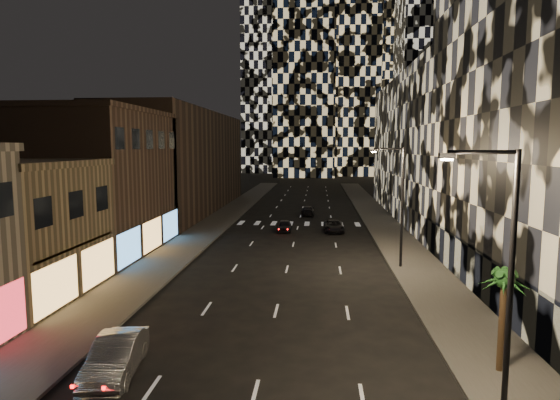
% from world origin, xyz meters
% --- Properties ---
extents(sidewalk_left, '(4.00, 120.00, 0.15)m').
position_xyz_m(sidewalk_left, '(-10.00, 50.00, 0.07)').
color(sidewalk_left, '#47443F').
rests_on(sidewalk_left, ground).
extents(sidewalk_right, '(4.00, 120.00, 0.15)m').
position_xyz_m(sidewalk_right, '(10.00, 50.00, 0.07)').
color(sidewalk_right, '#47443F').
rests_on(sidewalk_right, ground).
extents(curb_left, '(0.20, 120.00, 0.15)m').
position_xyz_m(curb_left, '(-7.90, 50.00, 0.07)').
color(curb_left, '#4C4C47').
rests_on(curb_left, ground).
extents(curb_right, '(0.20, 120.00, 0.15)m').
position_xyz_m(curb_right, '(7.90, 50.00, 0.07)').
color(curb_right, '#4C4C47').
rests_on(curb_right, ground).
extents(retail_brown, '(10.00, 15.00, 12.00)m').
position_xyz_m(retail_brown, '(-17.00, 33.50, 6.00)').
color(retail_brown, '#4D392B').
rests_on(retail_brown, ground).
extents(retail_filler_left, '(10.00, 40.00, 14.00)m').
position_xyz_m(retail_filler_left, '(-17.00, 60.00, 7.00)').
color(retail_filler_left, '#4D392B').
rests_on(retail_filler_left, ground).
extents(midrise_base, '(0.60, 25.00, 3.00)m').
position_xyz_m(midrise_base, '(12.30, 24.50, 1.50)').
color(midrise_base, '#383838').
rests_on(midrise_base, ground).
extents(midrise_filler_right, '(16.00, 40.00, 18.00)m').
position_xyz_m(midrise_filler_right, '(20.00, 57.00, 9.00)').
color(midrise_filler_right, '#232326').
rests_on(midrise_filler_right, ground).
extents(tower_right_mid, '(20.00, 20.00, 100.00)m').
position_xyz_m(tower_right_mid, '(35.00, 135.00, 50.00)').
color(tower_right_mid, black).
rests_on(tower_right_mid, ground).
extents(tower_left_back, '(24.00, 24.00, 120.00)m').
position_xyz_m(tower_left_back, '(-12.00, 165.00, 60.00)').
color(tower_left_back, black).
rests_on(tower_left_back, ground).
extents(tower_center_low, '(18.00, 18.00, 95.00)m').
position_xyz_m(tower_center_low, '(-2.00, 140.00, 47.50)').
color(tower_center_low, black).
rests_on(tower_center_low, ground).
extents(streetlight_near, '(2.55, 0.25, 9.00)m').
position_xyz_m(streetlight_near, '(8.35, 10.00, 5.35)').
color(streetlight_near, black).
rests_on(streetlight_near, sidewalk_right).
extents(streetlight_far, '(2.55, 0.25, 9.00)m').
position_xyz_m(streetlight_far, '(8.35, 30.00, 5.35)').
color(streetlight_far, black).
rests_on(streetlight_far, sidewalk_right).
extents(car_silver_parked, '(2.26, 4.90, 1.56)m').
position_xyz_m(car_silver_parked, '(-5.80, 12.05, 0.78)').
color(car_silver_parked, '#999A9E').
rests_on(car_silver_parked, ground).
extents(car_dark_midlane, '(1.55, 3.65, 1.23)m').
position_xyz_m(car_dark_midlane, '(-1.33, 44.69, 0.62)').
color(car_dark_midlane, black).
rests_on(car_dark_midlane, ground).
extents(car_dark_oncoming, '(1.76, 4.32, 1.25)m').
position_xyz_m(car_dark_oncoming, '(0.92, 57.05, 0.63)').
color(car_dark_oncoming, black).
rests_on(car_dark_oncoming, ground).
extents(car_dark_rightlane, '(2.24, 4.55, 1.24)m').
position_xyz_m(car_dark_rightlane, '(4.02, 44.85, 0.62)').
color(car_dark_rightlane, black).
rests_on(car_dark_rightlane, ground).
extents(palm_tree, '(2.17, 2.14, 4.25)m').
position_xyz_m(palm_tree, '(9.75, 13.43, 3.65)').
color(palm_tree, '#47331E').
rests_on(palm_tree, sidewalk_right).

